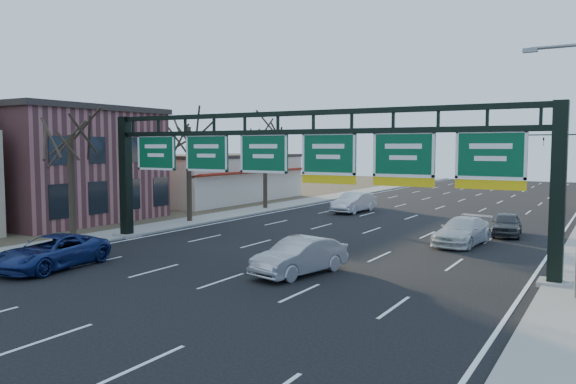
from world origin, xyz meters
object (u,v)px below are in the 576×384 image
Objects in this scene: car_silver_sedan at (300,256)px; car_blue_suv at (52,252)px; sign_gantry at (298,163)px; car_white_wagon at (463,231)px.

car_blue_suv is at bearing -142.93° from car_silver_sedan.
car_white_wagon is at bearing 51.13° from sign_gantry.
car_silver_sedan is 0.92× the size of car_white_wagon.
car_silver_sedan is at bearing 17.94° from car_blue_suv.
sign_gantry reaches higher than car_white_wagon.
car_blue_suv is 1.04× the size of car_white_wagon.
car_silver_sedan reaches higher than car_blue_suv.
car_white_wagon is (4.19, 10.99, -0.03)m from car_silver_sedan.
car_blue_suv is 21.16m from car_white_wagon.
sign_gantry is at bearing 37.79° from car_blue_suv.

